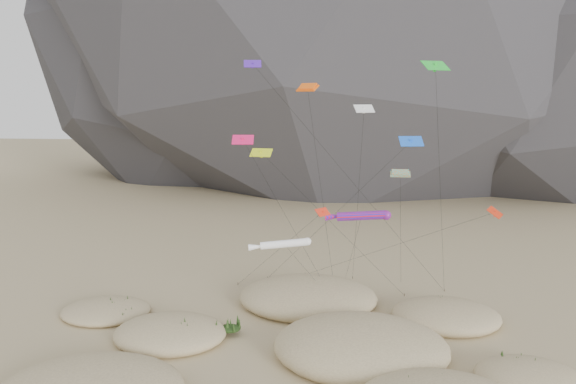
% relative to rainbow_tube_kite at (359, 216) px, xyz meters
% --- Properties ---
extents(ground, '(500.00, 500.00, 0.00)m').
position_rel_rainbow_tube_kite_xyz_m(ground, '(-4.62, -13.29, -11.07)').
color(ground, '#CCB789').
rests_on(ground, ground).
extents(dunes, '(50.34, 38.06, 4.30)m').
position_rel_rainbow_tube_kite_xyz_m(dunes, '(-4.71, -9.51, -10.32)').
color(dunes, '#CCB789').
rests_on(dunes, ground).
extents(dune_grass, '(41.75, 29.84, 1.46)m').
position_rel_rainbow_tube_kite_xyz_m(dune_grass, '(-5.76, -10.33, -10.24)').
color(dune_grass, black).
rests_on(dune_grass, ground).
extents(kite_stakes, '(25.48, 6.62, 0.30)m').
position_rel_rainbow_tube_kite_xyz_m(kite_stakes, '(-3.32, 9.78, -10.92)').
color(kite_stakes, '#3F2D1E').
rests_on(kite_stakes, ground).
extents(rainbow_tube_kite, '(6.90, 11.04, 11.85)m').
position_rel_rainbow_tube_kite_xyz_m(rainbow_tube_kite, '(0.00, 0.00, 0.00)').
color(rainbow_tube_kite, red).
rests_on(rainbow_tube_kite, ground).
extents(white_tube_kite, '(7.37, 11.95, 9.52)m').
position_rel_rainbow_tube_kite_xyz_m(white_tube_kite, '(-7.71, -4.08, -2.18)').
color(white_tube_kite, white).
rests_on(white_tube_kite, ground).
extents(orange_parafoil, '(4.05, 10.21, 24.73)m').
position_rel_rainbow_tube_kite_xyz_m(orange_parafoil, '(-5.55, 1.39, 12.88)').
color(orange_parafoil, '#F95A0D').
rests_on(orange_parafoil, ground).
extents(multi_parafoil, '(2.91, 15.53, 16.43)m').
position_rel_rainbow_tube_kite_xyz_m(multi_parafoil, '(3.80, -2.93, 4.70)').
color(multi_parafoil, orange).
rests_on(multi_parafoil, ground).
extents(delta_kites, '(29.07, 19.32, 26.82)m').
position_rel_rainbow_tube_kite_xyz_m(delta_kites, '(0.28, -1.15, 7.82)').
color(delta_kites, blue).
rests_on(delta_kites, ground).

